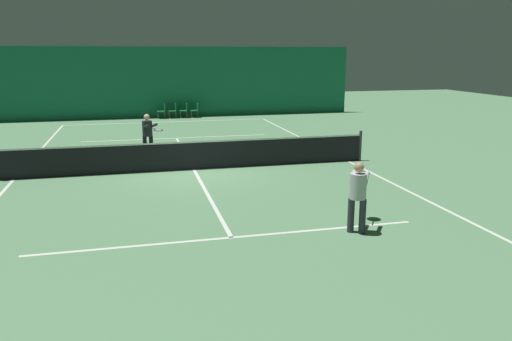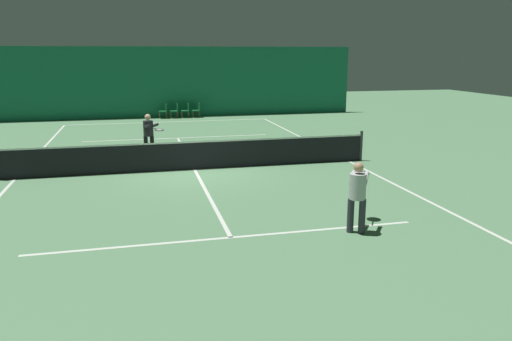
% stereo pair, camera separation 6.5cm
% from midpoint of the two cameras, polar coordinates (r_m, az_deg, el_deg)
% --- Properties ---
extents(ground_plane, '(60.00, 60.00, 0.00)m').
position_cam_midpoint_polar(ground_plane, '(16.62, -6.93, 0.11)').
color(ground_plane, '#56845B').
extents(backdrop_curtain, '(23.00, 0.12, 4.11)m').
position_cam_midpoint_polar(backdrop_curtain, '(30.23, -10.29, 9.88)').
color(backdrop_curtain, '#196B4C').
rests_on(backdrop_curtain, ground).
extents(court_line_baseline_far, '(11.00, 0.10, 0.00)m').
position_cam_midpoint_polar(court_line_baseline_far, '(28.29, -9.84, 5.50)').
color(court_line_baseline_far, silver).
rests_on(court_line_baseline_far, ground).
extents(court_line_service_far, '(8.25, 0.10, 0.00)m').
position_cam_midpoint_polar(court_line_service_far, '(22.87, -8.86, 3.69)').
color(court_line_service_far, silver).
rests_on(court_line_service_far, ground).
extents(court_line_service_near, '(8.25, 0.10, 0.00)m').
position_cam_midpoint_polar(court_line_service_near, '(10.55, -2.71, -7.65)').
color(court_line_service_near, silver).
rests_on(court_line_service_near, ground).
extents(court_line_sideline_left, '(0.10, 23.80, 0.00)m').
position_cam_midpoint_polar(court_line_sideline_left, '(16.92, -25.75, -0.90)').
color(court_line_sideline_left, silver).
rests_on(court_line_sideline_left, ground).
extents(court_line_sideline_right, '(0.10, 23.80, 0.00)m').
position_cam_midpoint_polar(court_line_sideline_right, '(18.08, 10.65, 1.06)').
color(court_line_sideline_right, silver).
rests_on(court_line_sideline_right, ground).
extents(court_line_centre, '(0.10, 12.80, 0.00)m').
position_cam_midpoint_polar(court_line_centre, '(16.62, -6.93, 0.12)').
color(court_line_centre, silver).
rests_on(court_line_centre, ground).
extents(tennis_net, '(12.00, 0.10, 1.07)m').
position_cam_midpoint_polar(tennis_net, '(16.51, -6.98, 1.84)').
color(tennis_net, black).
rests_on(tennis_net, ground).
extents(player_near, '(0.96, 1.29, 1.55)m').
position_cam_midpoint_polar(player_near, '(10.81, 11.71, -2.38)').
color(player_near, '#2D2D38').
rests_on(player_near, ground).
extents(player_far, '(0.81, 1.35, 1.58)m').
position_cam_midpoint_polar(player_far, '(18.77, -12.04, 4.31)').
color(player_far, black).
rests_on(player_far, ground).
extents(courtside_chair_0, '(0.44, 0.44, 0.84)m').
position_cam_midpoint_polar(courtside_chair_0, '(29.80, -10.41, 6.80)').
color(courtside_chair_0, brown).
rests_on(courtside_chair_0, ground).
extents(courtside_chair_1, '(0.44, 0.44, 0.84)m').
position_cam_midpoint_polar(courtside_chair_1, '(29.85, -9.16, 6.86)').
color(courtside_chair_1, brown).
rests_on(courtside_chair_1, ground).
extents(courtside_chair_2, '(0.44, 0.44, 0.84)m').
position_cam_midpoint_polar(courtside_chair_2, '(29.90, -7.92, 6.92)').
color(courtside_chair_2, brown).
rests_on(courtside_chair_2, ground).
extents(courtside_chair_3, '(0.44, 0.44, 0.84)m').
position_cam_midpoint_polar(courtside_chair_3, '(29.97, -6.69, 6.97)').
color(courtside_chair_3, brown).
rests_on(courtside_chair_3, ground).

